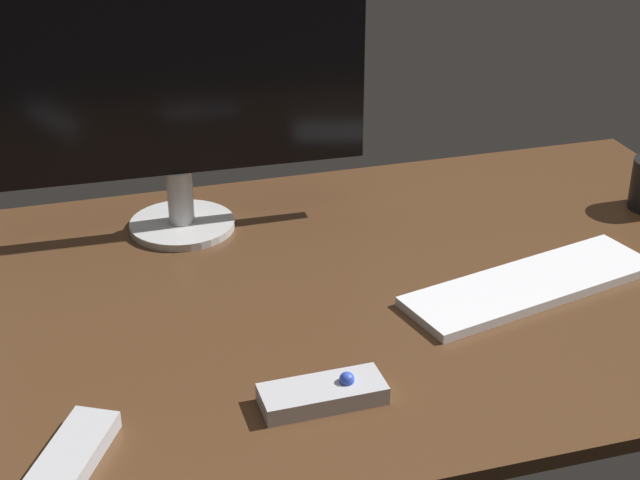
{
  "coord_description": "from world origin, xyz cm",
  "views": [
    {
      "loc": [
        -37.69,
        -116.37,
        72.58
      ],
      "look_at": [
        -2.18,
        4.6,
        8.0
      ],
      "focal_mm": 54.6,
      "sensor_mm": 36.0,
      "label": 1
    }
  ],
  "objects_px": {
    "media_remote": "(323,394)",
    "tv_remote": "(65,465)",
    "monitor": "(173,90)",
    "keyboard": "(531,284)"
  },
  "relations": [
    {
      "from": "monitor",
      "to": "media_remote",
      "type": "distance_m",
      "value": 0.57
    },
    {
      "from": "tv_remote",
      "to": "media_remote",
      "type": "bearing_deg",
      "value": -53.42
    },
    {
      "from": "media_remote",
      "to": "tv_remote",
      "type": "xyz_separation_m",
      "value": [
        -0.3,
        -0.04,
        -0.0
      ]
    },
    {
      "from": "keyboard",
      "to": "monitor",
      "type": "bearing_deg",
      "value": 130.0
    },
    {
      "from": "monitor",
      "to": "tv_remote",
      "type": "bearing_deg",
      "value": -109.62
    },
    {
      "from": "keyboard",
      "to": "media_remote",
      "type": "relative_size",
      "value": 2.6
    },
    {
      "from": "monitor",
      "to": "keyboard",
      "type": "height_order",
      "value": "monitor"
    },
    {
      "from": "monitor",
      "to": "keyboard",
      "type": "bearing_deg",
      "value": -35.19
    },
    {
      "from": "monitor",
      "to": "media_remote",
      "type": "bearing_deg",
      "value": -78.85
    },
    {
      "from": "monitor",
      "to": "tv_remote",
      "type": "xyz_separation_m",
      "value": [
        -0.22,
        -0.56,
        -0.22
      ]
    }
  ]
}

